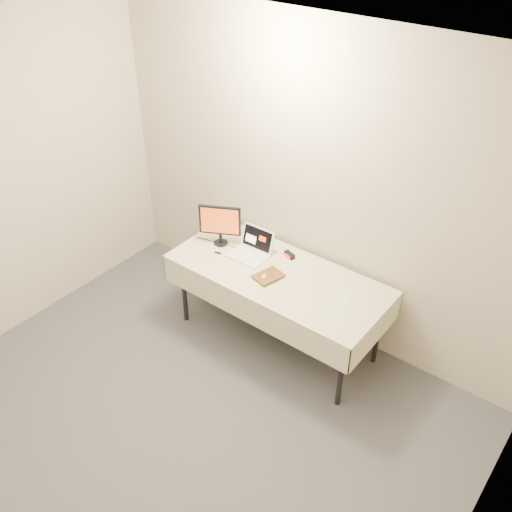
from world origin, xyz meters
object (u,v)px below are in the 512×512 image
Objects in this scene: laptop at (252,249)px; book at (262,261)px; monitor at (220,222)px; table at (277,279)px.

book is (0.23, -0.16, 0.06)m from laptop.
laptop is 1.39× the size of book.
book is (0.54, -0.12, -0.10)m from monitor.
book is at bearing -40.40° from monitor.
laptop reaches higher than table.
monitor reaches higher than laptop.
book is at bearing -147.92° from table.
laptop is 0.87× the size of monitor.
laptop is at bearing -20.86° from monitor.
book is at bearing -36.43° from laptop.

